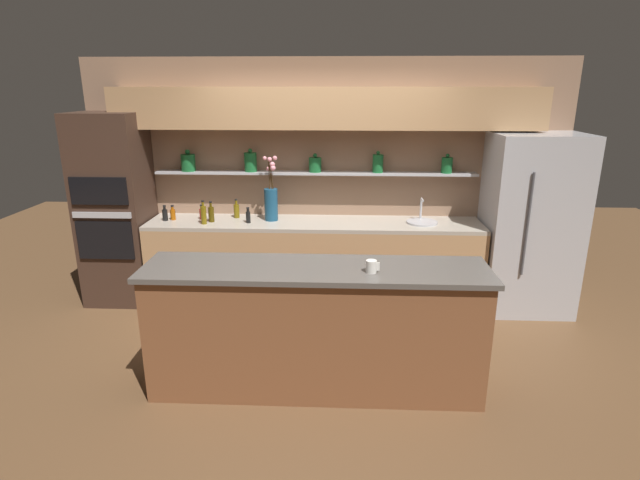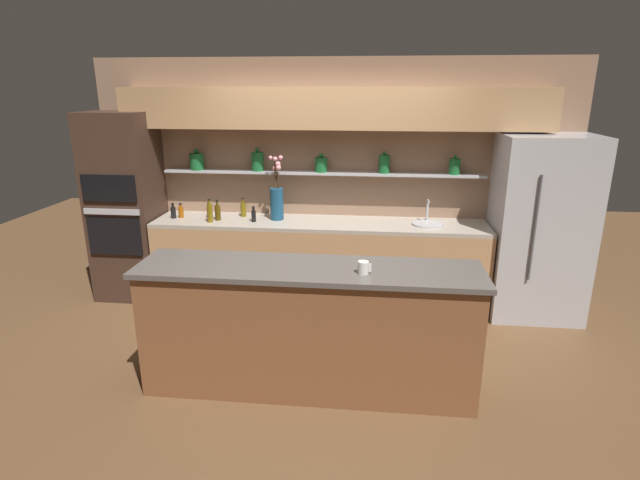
{
  "view_description": "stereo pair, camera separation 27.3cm",
  "coord_description": "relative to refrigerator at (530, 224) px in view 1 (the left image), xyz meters",
  "views": [
    {
      "loc": [
        0.2,
        -3.89,
        2.31
      ],
      "look_at": [
        -0.0,
        0.41,
        0.97
      ],
      "focal_mm": 28.0,
      "sensor_mm": 36.0,
      "label": 1
    },
    {
      "loc": [
        0.47,
        -3.87,
        2.31
      ],
      "look_at": [
        -0.0,
        0.41,
        0.97
      ],
      "focal_mm": 28.0,
      "sensor_mm": 36.0,
      "label": 2
    }
  ],
  "objects": [
    {
      "name": "bottle_oil_4",
      "position": [
        -3.35,
        -0.01,
        0.08
      ],
      "size": [
        0.06,
        0.06,
        0.22
      ],
      "color": "#47380A",
      "rests_on": "back_counter_unit"
    },
    {
      "name": "island_counter",
      "position": [
        -2.15,
        -1.62,
        -0.42
      ],
      "size": [
        2.59,
        0.61,
        1.02
      ],
      "color": "brown",
      "rests_on": "ground_plane"
    },
    {
      "name": "flower_vase",
      "position": [
        -2.72,
        0.09,
        0.21
      ],
      "size": [
        0.15,
        0.16,
        0.69
      ],
      "color": "navy",
      "rests_on": "back_counter_unit"
    },
    {
      "name": "bottle_sauce_1",
      "position": [
        -3.47,
        0.09,
        0.06
      ],
      "size": [
        0.05,
        0.05,
        0.16
      ],
      "color": "maroon",
      "rests_on": "back_counter_unit"
    },
    {
      "name": "back_wall_unit",
      "position": [
        -2.15,
        0.33,
        0.62
      ],
      "size": [
        5.2,
        0.44,
        2.6
      ],
      "color": "#937056",
      "rests_on": "ground_plane"
    },
    {
      "name": "sink_fixture",
      "position": [
        -1.11,
        0.05,
        0.01
      ],
      "size": [
        0.32,
        0.32,
        0.25
      ],
      "color": "#B7B7BC",
      "rests_on": "back_counter_unit"
    },
    {
      "name": "coffee_mug",
      "position": [
        -1.74,
        -1.71,
        0.14
      ],
      "size": [
        0.1,
        0.08,
        0.09
      ],
      "color": "silver",
      "rests_on": "island_counter"
    },
    {
      "name": "back_counter_unit",
      "position": [
        -2.25,
        0.04,
        -0.47
      ],
      "size": [
        3.56,
        0.62,
        0.92
      ],
      "color": "tan",
      "rests_on": "ground_plane"
    },
    {
      "name": "oven_tower",
      "position": [
        -4.4,
        0.04,
        0.1
      ],
      "size": [
        0.69,
        0.64,
        2.05
      ],
      "color": "#3D281E",
      "rests_on": "ground_plane"
    },
    {
      "name": "bottle_sauce_3",
      "position": [
        -2.95,
        -0.03,
        0.06
      ],
      "size": [
        0.05,
        0.05,
        0.17
      ],
      "color": "black",
      "rests_on": "back_counter_unit"
    },
    {
      "name": "bottle_oil_6",
      "position": [
        -3.11,
        0.18,
        0.07
      ],
      "size": [
        0.06,
        0.06,
        0.21
      ],
      "color": "brown",
      "rests_on": "back_counter_unit"
    },
    {
      "name": "bottle_sauce_0",
      "position": [
        -3.86,
        0.02,
        0.06
      ],
      "size": [
        0.06,
        0.06,
        0.17
      ],
      "color": "black",
      "rests_on": "back_counter_unit"
    },
    {
      "name": "refrigerator",
      "position": [
        0.0,
        0.0,
        0.0
      ],
      "size": [
        0.91,
        0.73,
        1.86
      ],
      "color": "#B7B7BC",
      "rests_on": "ground_plane"
    },
    {
      "name": "ground_plane",
      "position": [
        -2.15,
        -1.2,
        -0.93
      ],
      "size": [
        12.0,
        12.0,
        0.0
      ],
      "primitive_type": "plane",
      "color": "brown"
    },
    {
      "name": "bottle_sauce_2",
      "position": [
        -3.78,
        0.05,
        0.05
      ],
      "size": [
        0.06,
        0.06,
        0.16
      ],
      "color": "#9E4C0A",
      "rests_on": "back_counter_unit"
    },
    {
      "name": "bottle_oil_5",
      "position": [
        -3.4,
        -0.1,
        0.09
      ],
      "size": [
        0.06,
        0.06,
        0.25
      ],
      "color": "brown",
      "rests_on": "back_counter_unit"
    }
  ]
}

